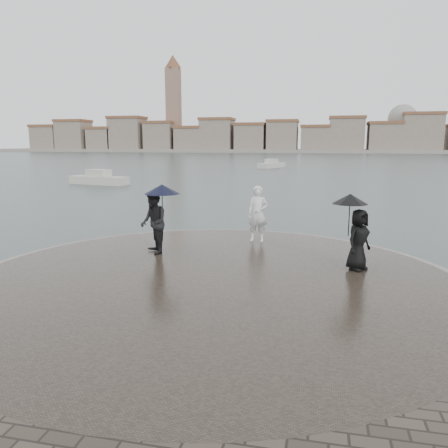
# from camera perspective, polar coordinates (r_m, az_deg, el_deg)

# --- Properties ---
(ground) EXTENTS (400.00, 400.00, 0.00)m
(ground) POSITION_cam_1_polar(r_m,az_deg,el_deg) (7.71, -8.08, -17.22)
(ground) COLOR #2B3835
(ground) RESTS_ON ground
(kerb_ring) EXTENTS (12.50, 12.50, 0.32)m
(kerb_ring) POSITION_cam_1_polar(r_m,az_deg,el_deg) (10.74, -1.51, -8.03)
(kerb_ring) COLOR gray
(kerb_ring) RESTS_ON ground
(quay_tip) EXTENTS (11.90, 11.90, 0.36)m
(quay_tip) POSITION_cam_1_polar(r_m,az_deg,el_deg) (10.73, -1.51, -7.93)
(quay_tip) COLOR #2D261E
(quay_tip) RESTS_ON ground
(statue) EXTENTS (0.68, 0.45, 1.85)m
(statue) POSITION_cam_1_polar(r_m,az_deg,el_deg) (14.41, 4.43, 1.34)
(statue) COLOR white
(statue) RESTS_ON quay_tip
(visitor_left) EXTENTS (1.32, 1.20, 2.04)m
(visitor_left) POSITION_cam_1_polar(r_m,az_deg,el_deg) (12.90, -8.97, 1.10)
(visitor_left) COLOR black
(visitor_left) RESTS_ON quay_tip
(visitor_right) EXTENTS (1.14, 1.02, 1.95)m
(visitor_right) POSITION_cam_1_polar(r_m,az_deg,el_deg) (11.61, 16.88, -0.61)
(visitor_right) COLOR black
(visitor_right) RESTS_ON quay_tip
(far_skyline) EXTENTS (260.00, 20.00, 37.00)m
(far_skyline) POSITION_cam_1_polar(r_m,az_deg,el_deg) (167.32, 9.64, 11.09)
(far_skyline) COLOR gray
(far_skyline) RESTS_ON ground
(boats) EXTENTS (16.68, 33.17, 1.50)m
(boats) POSITION_cam_1_polar(r_m,az_deg,el_deg) (51.36, -2.30, 6.96)
(boats) COLOR beige
(boats) RESTS_ON ground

